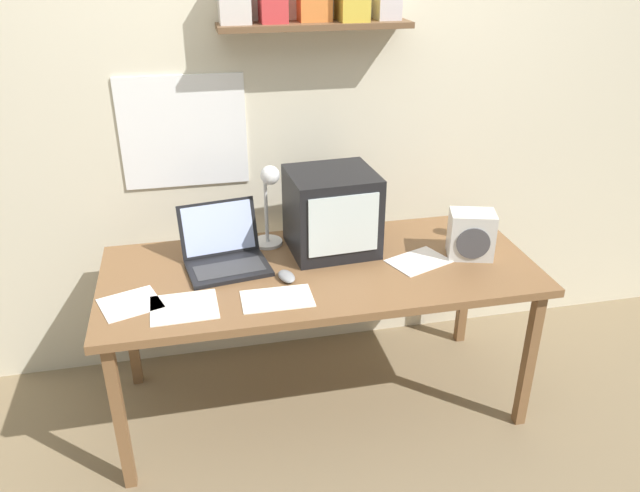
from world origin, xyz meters
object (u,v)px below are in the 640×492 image
Objects in this scene: corner_desk at (320,278)px; space_heater at (471,235)px; printed_handout at (419,261)px; desk_lamp at (269,199)px; open_notebook at (184,307)px; loose_paper_near_laptop at (130,304)px; laptop at (224,251)px; loose_paper_near_monitor at (277,299)px; crt_monitor at (332,212)px; computer_mouse at (287,276)px; juice_glass at (465,226)px.

space_heater is at bearing -3.11° from corner_desk.
space_heater is 0.74× the size of printed_handout.
desk_lamp is 0.64m from open_notebook.
printed_handout is 1.20m from loose_paper_near_laptop.
laptop is 0.46m from loose_paper_near_laptop.
desk_lamp reaches higher than printed_handout.
corner_desk is 6.61× the size of loose_paper_near_monitor.
loose_paper_near_monitor is at bearing -115.36° from desk_lamp.
crt_monitor is 1.52× the size of open_notebook.
printed_handout is at bearing -34.64° from crt_monitor.
space_heater is 1.89× the size of computer_mouse.
desk_lamp is 0.74m from loose_paper_near_laptop.
crt_monitor is at bearing -3.44° from laptop.
corner_desk is 8.32× the size of space_heater.
desk_lamp reaches higher than juice_glass.
printed_handout is (0.43, -0.04, 0.06)m from corner_desk.
laptop is (-0.48, -0.04, -0.12)m from crt_monitor.
space_heater is 1.44m from loose_paper_near_laptop.
corner_desk is at bearing -166.93° from space_heater.
laptop is at bearing -172.13° from space_heater.
loose_paper_near_laptop is 0.96× the size of loose_paper_near_monitor.
loose_paper_near_laptop and loose_paper_near_monitor have the same top height.
juice_glass is 1.52m from loose_paper_near_laptop.
loose_paper_near_laptop is (-0.62, -0.06, -0.01)m from computer_mouse.
crt_monitor is 0.78m from open_notebook.
juice_glass reaches higher than printed_handout.
computer_mouse is 0.45× the size of open_notebook.
desk_lamp is 1.51× the size of open_notebook.
juice_glass is 1.01m from loose_paper_near_monitor.
crt_monitor is at bearing 61.56° from corner_desk.
corner_desk is 0.61m from open_notebook.
crt_monitor is 0.43m from printed_handout.
crt_monitor is (0.09, 0.16, 0.23)m from corner_desk.
corner_desk is 0.43m from printed_handout.
loose_paper_near_monitor is (-0.04, -0.46, -0.23)m from desk_lamp.
laptop is at bearing -170.48° from desk_lamp.
laptop is 1.12m from juice_glass.
laptop is 0.84m from printed_handout.
desk_lamp is at bearing 154.89° from printed_handout.
computer_mouse is at bearing -160.91° from space_heater.
crt_monitor is at bearing 51.36° from loose_paper_near_monitor.
laptop reaches higher than printed_handout.
corner_desk is 7.12× the size of open_notebook.
open_notebook is at bearing -164.47° from juice_glass.
loose_paper_near_monitor is at bearing -152.00° from space_heater.
crt_monitor reaches higher than juice_glass.
open_notebook is (-0.18, -0.33, -0.06)m from laptop.
desk_lamp reaches higher than open_notebook.
computer_mouse is (-0.16, -0.08, 0.07)m from corner_desk.
printed_handout is at bearing 15.47° from loose_paper_near_monitor.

